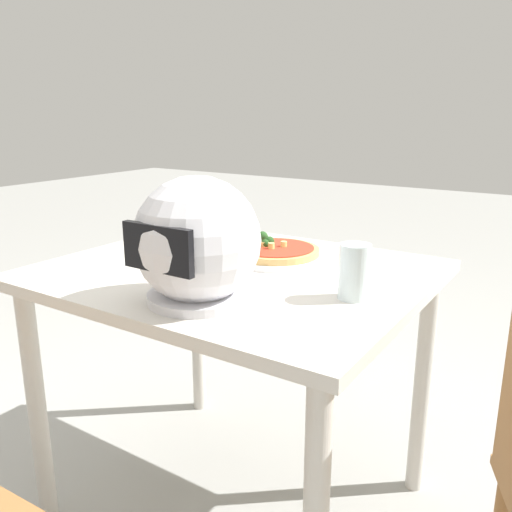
# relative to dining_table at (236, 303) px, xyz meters

# --- Properties ---
(ground_plane) EXTENTS (14.00, 14.00, 0.00)m
(ground_plane) POSITION_rel_dining_table_xyz_m (0.00, 0.00, -0.63)
(ground_plane) COLOR #9E9E99
(dining_table) EXTENTS (0.98, 0.82, 0.73)m
(dining_table) POSITION_rel_dining_table_xyz_m (0.00, 0.00, 0.00)
(dining_table) COLOR beige
(dining_table) RESTS_ON ground
(pizza_plate) EXTENTS (0.29, 0.29, 0.01)m
(pizza_plate) POSITION_rel_dining_table_xyz_m (-0.04, -0.14, 0.10)
(pizza_plate) COLOR white
(pizza_plate) RESTS_ON dining_table
(pizza) EXTENTS (0.25, 0.25, 0.05)m
(pizza) POSITION_rel_dining_table_xyz_m (-0.03, -0.14, 0.12)
(pizza) COLOR tan
(pizza) RESTS_ON pizza_plate
(motorcycle_helmet) EXTENTS (0.28, 0.28, 0.28)m
(motorcycle_helmet) POSITION_rel_dining_table_xyz_m (-0.08, 0.25, 0.23)
(motorcycle_helmet) COLOR silver
(motorcycle_helmet) RESTS_ON dining_table
(drinking_glass) EXTENTS (0.07, 0.07, 0.12)m
(drinking_glass) POSITION_rel_dining_table_xyz_m (-0.36, 0.05, 0.16)
(drinking_glass) COLOR silver
(drinking_glass) RESTS_ON dining_table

